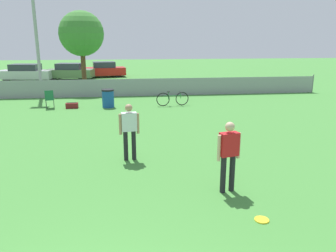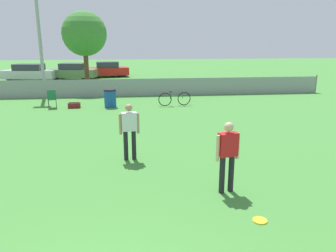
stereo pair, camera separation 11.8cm
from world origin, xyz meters
name	(u,v)px [view 1 (the left image)]	position (x,y,z in m)	size (l,w,h in m)	color
fence_backline	(115,88)	(0.00, 18.00, 0.55)	(26.63, 0.07, 1.21)	gray
light_pole	(34,9)	(-4.75, 19.26, 5.30)	(0.90, 0.36, 9.05)	#9E9EA3
tree_near_pole	(81,34)	(-2.17, 20.68, 3.86)	(3.00, 3.00, 5.38)	brown
player_thrower_red	(229,152)	(2.95, 4.06, 0.98)	(0.58, 0.32, 1.68)	black
player_receiver_white	(129,128)	(0.73, 6.48, 0.98)	(0.59, 0.26, 1.68)	black
frisbee_disc	(262,220)	(3.24, 2.73, 0.01)	(0.29, 0.29, 0.03)	yellow
folding_chair_sideline	(49,98)	(-3.28, 14.70, 0.54)	(0.50, 0.50, 0.95)	#333338
bicycle_sideline	(173,99)	(3.17, 14.56, 0.38)	(1.79, 0.44, 0.78)	black
trash_bin	(108,98)	(-0.27, 14.58, 0.48)	(0.65, 0.65, 0.95)	#194C99
gear_bag_sideline	(72,106)	(-2.15, 14.58, 0.14)	(0.60, 0.33, 0.30)	maroon
parked_car_silver	(26,73)	(-7.96, 27.47, 0.70)	(4.74, 2.32, 1.45)	black
parked_car_olive	(70,72)	(-4.26, 27.82, 0.71)	(4.34, 2.42, 1.46)	black
parked_car_red	(104,70)	(-1.34, 29.82, 0.69)	(4.20, 2.38, 1.45)	black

